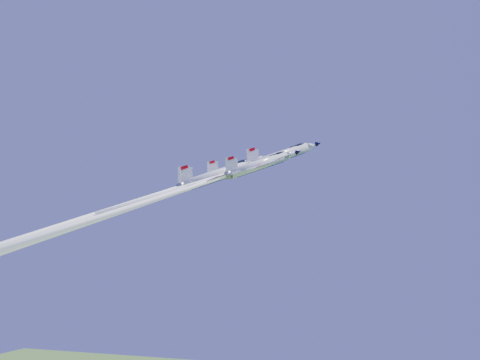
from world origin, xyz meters
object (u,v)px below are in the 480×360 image
(jet_lead, at_px, (222,175))
(jet_slot, at_px, (86,219))
(jet_left, at_px, (132,203))
(jet_right, at_px, (143,203))

(jet_lead, bearing_deg, jet_slot, -93.13)
(jet_left, bearing_deg, jet_right, 3.77)
(jet_slot, bearing_deg, jet_right, 63.18)
(jet_right, bearing_deg, jet_slot, -116.82)
(jet_right, bearing_deg, jet_left, -176.23)
(jet_right, height_order, jet_slot, jet_slot)
(jet_lead, bearing_deg, jet_left, -115.92)
(jet_slot, bearing_deg, jet_lead, 86.87)
(jet_lead, height_order, jet_left, jet_left)
(jet_lead, height_order, jet_slot, jet_slot)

